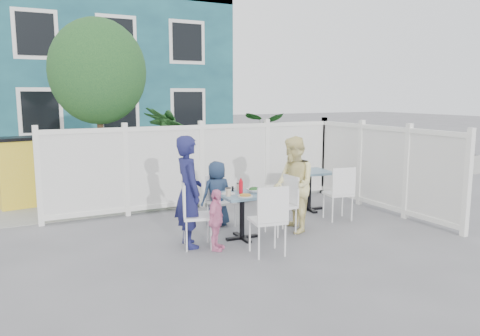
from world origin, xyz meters
name	(u,v)px	position (x,y,z in m)	size (l,w,h in m)	color
ground	(257,242)	(0.00, 0.00, 0.00)	(80.00, 80.00, 0.00)	slate
near_sidewalk	(174,194)	(0.00, 3.80, 0.01)	(24.00, 2.60, 0.01)	gray
street	(132,170)	(0.00, 7.50, 0.00)	(24.00, 5.00, 0.01)	black
far_sidewalk	(110,157)	(0.00, 10.60, 0.01)	(24.00, 1.60, 0.01)	gray
building	(76,73)	(-0.50, 14.00, 3.00)	(11.00, 6.00, 6.00)	#194451
fence_back	(201,167)	(0.10, 2.40, 0.78)	(5.86, 0.08, 1.60)	white
fence_right	(382,170)	(3.00, 0.60, 0.78)	(0.08, 3.66, 1.60)	white
tree	(98,72)	(-1.60, 3.30, 2.59)	(1.80, 1.62, 3.59)	#382316
utility_cabinet	(18,174)	(-3.07, 4.00, 0.65)	(0.70, 0.50, 1.31)	yellow
potted_shrub_a	(169,155)	(-0.32, 3.10, 0.96)	(1.08, 1.08, 1.92)	#14391D
potted_shrub_b	(246,154)	(1.39, 3.00, 0.90)	(1.63, 1.41, 1.81)	#14391D
main_table	(242,204)	(-0.13, 0.24, 0.54)	(0.68, 0.68, 0.70)	#3E697F
spare_table	(309,180)	(1.82, 1.25, 0.59)	(0.81, 0.81, 0.76)	#3E697F
chair_left	(192,210)	(-0.96, 0.20, 0.55)	(0.51, 0.52, 0.94)	white
chair_right	(285,200)	(0.61, 0.21, 0.53)	(0.41, 0.43, 0.91)	white
chair_back	(219,197)	(-0.14, 1.07, 0.50)	(0.45, 0.44, 0.85)	white
chair_near	(270,215)	(-0.15, -0.61, 0.57)	(0.50, 0.49, 0.97)	white
chair_spare	(340,190)	(1.86, 0.39, 0.55)	(0.50, 0.49, 0.95)	white
man	(189,192)	(-0.96, 0.29, 0.80)	(0.59, 0.38, 1.61)	#1A1C4E
woman	(294,185)	(0.78, 0.22, 0.76)	(0.74, 0.58, 1.53)	yellow
boy	(217,194)	(-0.17, 1.08, 0.55)	(0.53, 0.35, 1.09)	#1E304C
toddler	(216,220)	(-0.69, -0.06, 0.44)	(0.51, 0.21, 0.87)	pink
plate_main	(245,196)	(-0.17, 0.06, 0.70)	(0.22, 0.22, 0.01)	white
plate_side	(228,194)	(-0.32, 0.32, 0.70)	(0.20, 0.20, 0.01)	white
salad_bowl	(254,191)	(0.09, 0.25, 0.72)	(0.23, 0.23, 0.06)	white
coffee_cup_a	(228,192)	(-0.38, 0.20, 0.75)	(0.08, 0.08, 0.12)	beige
coffee_cup_b	(239,187)	(-0.07, 0.45, 0.75)	(0.08, 0.08, 0.11)	beige
ketchup_bottle	(241,187)	(-0.13, 0.27, 0.79)	(0.06, 0.06, 0.20)	red
salt_shaker	(229,190)	(-0.23, 0.47, 0.73)	(0.03, 0.03, 0.07)	white
pepper_shaker	(233,189)	(-0.16, 0.49, 0.73)	(0.03, 0.03, 0.08)	black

